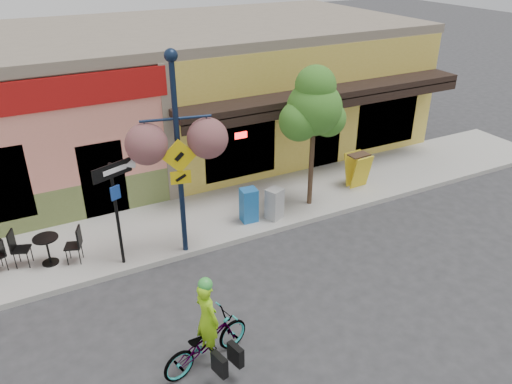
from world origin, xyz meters
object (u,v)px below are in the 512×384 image
Objects in this scene: building at (159,92)px; newspaper_box_grey at (274,204)px; bicycle at (206,342)px; one_way_sign at (117,215)px; lamp_post at (179,158)px; street_tree at (313,138)px; newspaper_box_blue at (249,205)px; cyclist_rider at (208,329)px.

building is 6.76m from newspaper_box_grey.
one_way_sign is at bearing -4.35° from bicycle.
lamp_post is (-1.69, -6.83, 0.39)m from building.
newspaper_box_grey is at bearing -56.77° from bicycle.
bicycle is at bearing -140.07° from street_tree.
one_way_sign is 2.72× the size of newspaper_box_blue.
bicycle is 4.26m from lamp_post.
cyclist_rider is 4.11m from lamp_post.
lamp_post is (0.86, 3.57, 1.86)m from cyclist_rider.
building is 6.95× the size of one_way_sign.
newspaper_box_grey is (3.62, 3.92, -0.19)m from cyclist_rider.
one_way_sign is at bearing -3.61° from cyclist_rider.
building is 4.42× the size of street_tree.
newspaper_box_blue reaches higher than newspaper_box_grey.
lamp_post reaches higher than cyclist_rider.
street_tree is at bearing 6.86° from newspaper_box_blue.
street_tree is at bearing 21.03° from lamp_post.
newspaper_box_blue is at bearing 27.20° from lamp_post.
newspaper_box_grey is (4.28, 0.19, -0.86)m from one_way_sign.
bicycle is 0.37× the size of lamp_post.
street_tree reaches higher than one_way_sign.
building reaches higher than newspaper_box_blue.
cyclist_rider is 1.75× the size of newspaper_box_grey.
building reaches higher than street_tree.
lamp_post reaches higher than street_tree.
newspaper_box_blue is 0.72m from newspaper_box_grey.
building is 20.43× the size of newspaper_box_grey.
building is 6.49m from newspaper_box_blue.
bicycle is 1.93× the size of newspaper_box_blue.
building is 7.04m from lamp_post.
one_way_sign reaches higher than bicycle.
street_tree reaches higher than cyclist_rider.
one_way_sign is 5.70m from street_tree.
lamp_post is at bearing -27.97° from bicycle.
one_way_sign is at bearing -169.36° from newspaper_box_blue.
newspaper_box_blue is at bearing -16.02° from one_way_sign.
newspaper_box_grey is at bearing -11.15° from newspaper_box_blue.
building is at bearing -27.47° from cyclist_rider.
lamp_post is at bearing -160.49° from newspaper_box_blue.
street_tree is (5.63, 0.46, 0.75)m from one_way_sign.
cyclist_rider is at bearing -91.28° from lamp_post.
bicycle is 2.08× the size of newspaper_box_grey.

